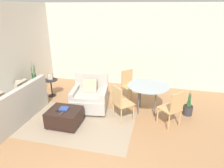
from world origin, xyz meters
TOP-DOWN VIEW (x-y plane):
  - ground_plane at (0.00, 0.00)m, footprint 20.00×20.00m
  - wall_back at (0.00, 3.75)m, footprint 12.00×0.06m
  - wall_left at (-2.82, 1.50)m, footprint 0.06×12.00m
  - area_rug at (-0.69, 0.90)m, footprint 2.88×1.75m
  - couch at (-2.22, 0.62)m, footprint 0.94×2.07m
  - armchair at (-0.53, 1.68)m, footprint 1.04×0.99m
  - ottoman at (-0.85, 0.77)m, footprint 0.74×0.63m
  - book_stack at (-0.86, 0.80)m, footprint 0.21×0.19m
  - tv_remote_primary at (-0.82, 0.61)m, footprint 0.05×0.14m
  - tv_remote_secondary at (-0.96, 0.71)m, footprint 0.09×0.15m
  - potted_plant at (-2.49, 2.13)m, footprint 0.34×0.34m
  - side_table at (-1.98, 2.18)m, footprint 0.43×0.43m
  - picture_frame at (-1.98, 2.18)m, footprint 0.17×0.07m
  - dining_table at (0.99, 1.91)m, footprint 1.08×1.08m
  - dining_chair_near_left at (0.38, 1.30)m, footprint 0.59×0.59m
  - dining_chair_near_right at (1.60, 1.30)m, footprint 0.59×0.59m
  - dining_chair_far_left at (0.38, 2.51)m, footprint 0.59×0.59m
  - potted_plant_small at (2.03, 1.98)m, footprint 0.24×0.24m

SIDE VIEW (x-z plane):
  - ground_plane at x=0.00m, z-range 0.00..0.00m
  - area_rug at x=-0.69m, z-range 0.00..0.01m
  - potted_plant_small at x=2.03m, z-range -0.15..0.56m
  - ottoman at x=-0.85m, z-range 0.02..0.42m
  - potted_plant at x=-2.49m, z-range -0.29..0.85m
  - couch at x=-2.22m, z-range -0.15..0.74m
  - armchair at x=-0.53m, z-range -0.11..0.82m
  - side_table at x=-1.98m, z-range 0.11..0.65m
  - tv_remote_primary at x=-0.82m, z-range 0.40..0.41m
  - tv_remote_secondary at x=-0.96m, z-range 0.40..0.41m
  - book_stack at x=-0.86m, z-range 0.40..0.43m
  - dining_chair_near_left at x=0.38m, z-range 0.07..0.97m
  - dining_chair_near_right at x=1.60m, z-range 0.07..0.97m
  - dining_chair_far_left at x=0.38m, z-range 0.07..0.97m
  - picture_frame at x=-1.98m, z-range 0.54..0.74m
  - dining_table at x=0.99m, z-range 0.29..1.03m
  - wall_back at x=0.00m, z-range 0.00..2.75m
  - wall_left at x=-2.82m, z-range 0.00..2.75m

